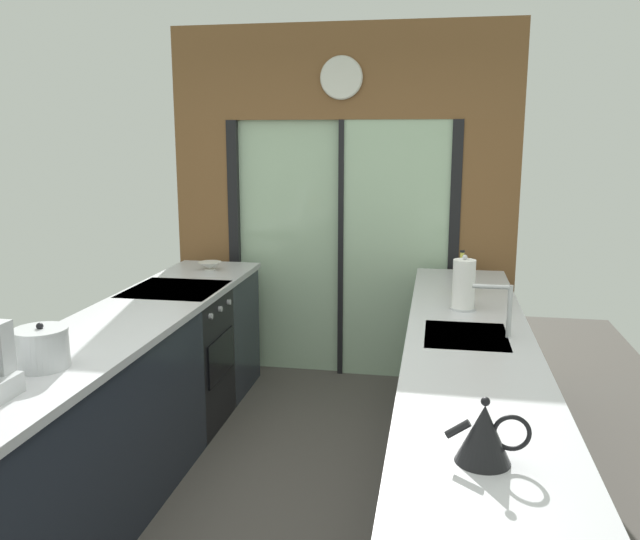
{
  "coord_description": "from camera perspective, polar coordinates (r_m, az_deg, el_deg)",
  "views": [
    {
      "loc": [
        0.73,
        -2.64,
        1.88
      ],
      "look_at": [
        0.08,
        0.98,
        1.13
      ],
      "focal_mm": 37.08,
      "sensor_mm": 36.0,
      "label": 1
    }
  ],
  "objects": [
    {
      "name": "right_counter_run",
      "position": [
        3.27,
        12.65,
        -14.47
      ],
      "size": [
        0.62,
        3.8,
        0.92
      ],
      "color": "#1E232D",
      "rests_on": "ground_plane"
    },
    {
      "name": "kettle",
      "position": [
        2.09,
        14.01,
        -13.53
      ],
      "size": [
        0.25,
        0.17,
        0.21
      ],
      "color": "black",
      "rests_on": "right_counter_run"
    },
    {
      "name": "back_wall_unit",
      "position": [
        5.11,
        1.89,
        7.52
      ],
      "size": [
        2.64,
        0.12,
        2.7
      ],
      "color": "brown",
      "rests_on": "ground_plane"
    },
    {
      "name": "stock_pot",
      "position": [
        3.03,
        -22.89,
        -6.22
      ],
      "size": [
        0.23,
        0.23,
        0.2
      ],
      "color": "#B7BABC",
      "rests_on": "left_counter_run"
    },
    {
      "name": "ground_plane",
      "position": [
        3.83,
        -2.35,
        -18.14
      ],
      "size": [
        5.04,
        7.6,
        0.02
      ],
      "primitive_type": "cube",
      "color": "#4C4742"
    },
    {
      "name": "left_counter_run",
      "position": [
        3.52,
        -19.17,
        -12.89
      ],
      "size": [
        0.62,
        3.8,
        0.92
      ],
      "color": "#1E232D",
      "rests_on": "ground_plane"
    },
    {
      "name": "paper_towel_roll",
      "position": [
        3.79,
        12.3,
        -1.26
      ],
      "size": [
        0.14,
        0.14,
        0.31
      ],
      "color": "#B7BABC",
      "rests_on": "right_counter_run"
    },
    {
      "name": "mixing_bowl",
      "position": [
        4.88,
        -9.49,
        0.38
      ],
      "size": [
        0.17,
        0.17,
        0.06
      ],
      "color": "silver",
      "rests_on": "left_counter_run"
    },
    {
      "name": "soap_bottle",
      "position": [
        4.17,
        12.1,
        -0.42
      ],
      "size": [
        0.05,
        0.05,
        0.27
      ],
      "color": "#D1CC4C",
      "rests_on": "right_counter_run"
    },
    {
      "name": "sink_faucet",
      "position": [
        3.31,
        15.51,
        -2.71
      ],
      "size": [
        0.19,
        0.02,
        0.26
      ],
      "color": "#B7BABC",
      "rests_on": "right_counter_run"
    },
    {
      "name": "oven_range",
      "position": [
        4.46,
        -12.13,
        -7.41
      ],
      "size": [
        0.6,
        0.6,
        0.92
      ],
      "color": "black",
      "rests_on": "ground_plane"
    }
  ]
}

